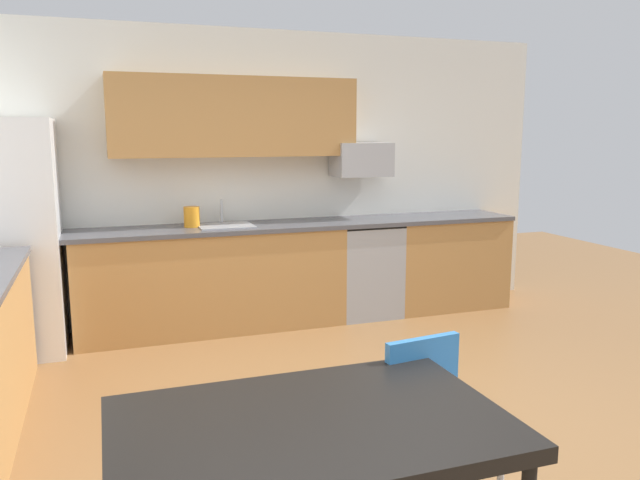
% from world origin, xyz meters
% --- Properties ---
extents(ground_plane, '(12.00, 12.00, 0.00)m').
position_xyz_m(ground_plane, '(0.00, 0.00, 0.00)').
color(ground_plane, olive).
extents(wall_back, '(5.80, 0.10, 2.70)m').
position_xyz_m(wall_back, '(0.00, 2.65, 1.35)').
color(wall_back, silver).
rests_on(wall_back, ground).
extents(cabinet_run_back, '(2.36, 0.60, 0.90)m').
position_xyz_m(cabinet_run_back, '(-0.57, 2.30, 0.45)').
color(cabinet_run_back, '#AD7A42').
rests_on(cabinet_run_back, ground).
extents(cabinet_run_back_right, '(1.19, 0.60, 0.90)m').
position_xyz_m(cabinet_run_back_right, '(1.81, 2.30, 0.45)').
color(cabinet_run_back_right, '#AD7A42').
rests_on(cabinet_run_back_right, ground).
extents(countertop_back, '(4.80, 0.64, 0.04)m').
position_xyz_m(countertop_back, '(0.00, 2.30, 0.92)').
color(countertop_back, '#4C4C51').
rests_on(countertop_back, cabinet_run_back).
extents(upper_cabinets_back, '(2.20, 0.34, 0.70)m').
position_xyz_m(upper_cabinets_back, '(-0.30, 2.43, 1.90)').
color(upper_cabinets_back, '#AD7A42').
extents(refrigerator, '(0.76, 0.70, 1.87)m').
position_xyz_m(refrigerator, '(-2.18, 2.22, 0.94)').
color(refrigerator, white).
rests_on(refrigerator, ground).
extents(oven_range, '(0.60, 0.60, 0.91)m').
position_xyz_m(oven_range, '(0.91, 2.30, 0.46)').
color(oven_range, '#999BA0').
rests_on(oven_range, ground).
extents(microwave, '(0.54, 0.36, 0.32)m').
position_xyz_m(microwave, '(0.91, 2.40, 1.51)').
color(microwave, '#9EA0A5').
extents(sink_basin, '(0.48, 0.40, 0.14)m').
position_xyz_m(sink_basin, '(-0.44, 2.30, 0.88)').
color(sink_basin, '#A5A8AD').
rests_on(sink_basin, countertop_back).
extents(sink_faucet, '(0.02, 0.02, 0.24)m').
position_xyz_m(sink_faucet, '(-0.44, 2.48, 1.04)').
color(sink_faucet, '#B2B5BA').
rests_on(sink_faucet, countertop_back).
extents(dining_table, '(1.40, 0.90, 0.76)m').
position_xyz_m(dining_table, '(-0.82, -1.22, 0.70)').
color(dining_table, black).
rests_on(dining_table, ground).
extents(chair_near_table, '(0.45, 0.45, 0.85)m').
position_xyz_m(chair_near_table, '(-0.12, -0.90, 0.50)').
color(chair_near_table, '#2D72B7').
rests_on(chair_near_table, ground).
extents(kettle, '(0.14, 0.14, 0.20)m').
position_xyz_m(kettle, '(-0.73, 2.35, 1.02)').
color(kettle, orange).
rests_on(kettle, countertop_back).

